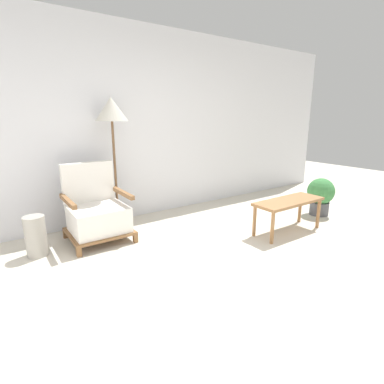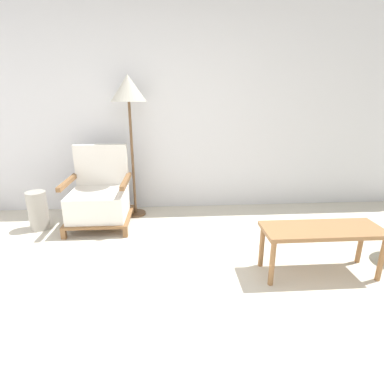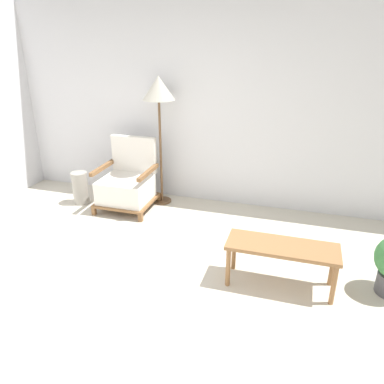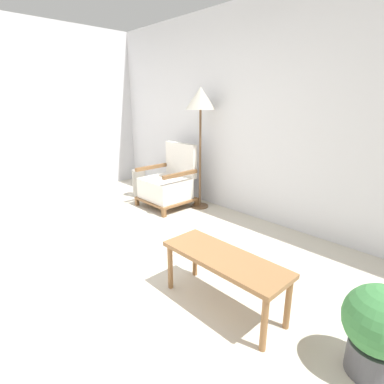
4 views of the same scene
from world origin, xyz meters
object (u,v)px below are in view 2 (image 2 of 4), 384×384
Objects in this scene: coffee_table at (322,234)px; armchair at (99,198)px; vase at (38,210)px; floor_lamp at (128,94)px.

armchair is at bearing 151.06° from coffee_table.
coffee_table is 3.00m from vase.
floor_lamp is (0.37, 0.30, 1.15)m from armchair.
floor_lamp is 1.69m from vase.
armchair is at bearing -140.92° from floor_lamp.
armchair is 2.07× the size of vase.
armchair is 0.70m from vase.
floor_lamp reaches higher than armchair.
vase is (-0.69, -0.06, -0.11)m from armchair.
floor_lamp is at bearing 18.73° from vase.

